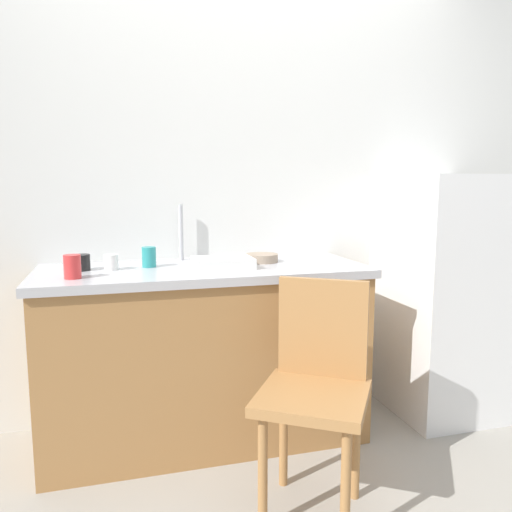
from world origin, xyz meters
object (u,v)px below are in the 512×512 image
object	(u,v)px
refrigerator	(440,294)
dish_tray	(223,263)
cup_black	(81,263)
cup_white	(111,262)
chair	(316,384)
terracotta_bowl	(262,258)
cup_red	(72,267)
cup_teal	(149,257)

from	to	relation	value
refrigerator	dish_tray	bearing A→B (deg)	-178.29
cup_black	cup_white	xyz separation A→B (m)	(0.13, -0.03, -0.00)
chair	cup_white	distance (m)	1.10
terracotta_bowl	cup_black	world-z (taller)	cup_black
chair	cup_red	xyz separation A→B (m)	(-0.90, 0.52, 0.42)
cup_teal	cup_white	bearing A→B (deg)	-167.39
dish_tray	cup_red	bearing A→B (deg)	-172.02
terracotta_bowl	cup_teal	bearing A→B (deg)	-179.35
cup_black	cup_teal	distance (m)	0.31
refrigerator	cup_teal	world-z (taller)	refrigerator
cup_teal	chair	bearing A→B (deg)	-52.02
terracotta_bowl	cup_teal	world-z (taller)	cup_teal
cup_black	cup_white	size ratio (longest dim) A/B	1.11
refrigerator	cup_white	bearing A→B (deg)	178.53
cup_red	cup_teal	world-z (taller)	cup_red
terracotta_bowl	refrigerator	bearing A→B (deg)	-5.15
chair	cup_white	size ratio (longest dim) A/B	12.17
chair	cup_teal	size ratio (longest dim) A/B	9.13
chair	cup_black	size ratio (longest dim) A/B	10.99
cup_white	refrigerator	bearing A→B (deg)	-1.47
refrigerator	terracotta_bowl	xyz separation A→B (m)	(-1.01, 0.09, 0.23)
dish_tray	cup_white	size ratio (longest dim) A/B	3.83
cup_red	cup_white	xyz separation A→B (m)	(0.16, 0.18, -0.01)
terracotta_bowl	cup_teal	size ratio (longest dim) A/B	1.72
cup_teal	refrigerator	bearing A→B (deg)	-3.07
refrigerator	chair	size ratio (longest dim) A/B	1.48
dish_tray	terracotta_bowl	xyz separation A→B (m)	(0.23, 0.13, -0.00)
terracotta_bowl	cup_teal	xyz separation A→B (m)	(-0.57, -0.01, 0.03)
refrigerator	cup_black	world-z (taller)	refrigerator
dish_tray	cup_black	world-z (taller)	cup_black
cup_black	terracotta_bowl	bearing A→B (deg)	1.31
refrigerator	cup_teal	distance (m)	1.60
chair	cup_red	bearing A→B (deg)	-176.20
refrigerator	cup_teal	xyz separation A→B (m)	(-1.58, 0.08, 0.26)
dish_tray	cup_teal	size ratio (longest dim) A/B	2.87
terracotta_bowl	cup_white	world-z (taller)	cup_white
chair	cup_red	distance (m)	1.12
chair	terracotta_bowl	bearing A→B (deg)	123.67
dish_tray	cup_white	world-z (taller)	cup_white
cup_white	chair	bearing A→B (deg)	-42.79
cup_red	cup_white	world-z (taller)	cup_red
terracotta_bowl	cup_red	world-z (taller)	cup_red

